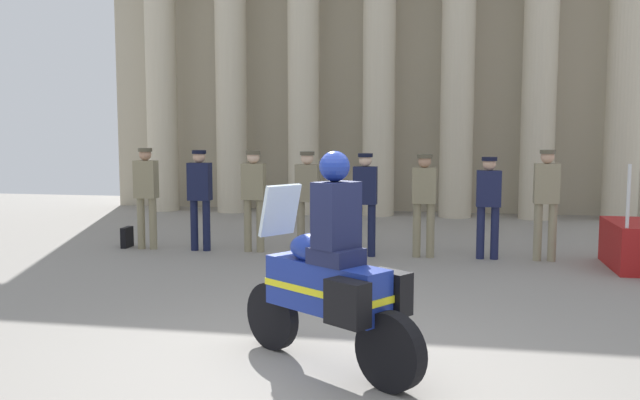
{
  "coord_description": "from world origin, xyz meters",
  "views": [
    {
      "loc": [
        1.03,
        -5.55,
        2.08
      ],
      "look_at": [
        -0.51,
        2.77,
        1.19
      ],
      "focal_mm": 38.09,
      "sensor_mm": 36.0,
      "label": 1
    }
  ],
  "objects": [
    {
      "name": "officer_in_row_0",
      "position": [
        -4.05,
        5.36,
        1.04
      ],
      "size": [
        0.38,
        0.24,
        1.75
      ],
      "rotation": [
        0.0,
        0.0,
        3.14
      ],
      "color": "#847A5B",
      "rests_on": "ground_plane"
    },
    {
      "name": "motorcycle_with_rider",
      "position": [
        0.09,
        0.07,
        0.79
      ],
      "size": [
        1.78,
        1.32,
        1.9
      ],
      "rotation": [
        0.0,
        0.0,
        2.53
      ],
      "color": "black",
      "rests_on": "ground_plane"
    },
    {
      "name": "officer_in_row_5",
      "position": [
        0.7,
        5.46,
        0.99
      ],
      "size": [
        0.38,
        0.24,
        1.67
      ],
      "rotation": [
        0.0,
        0.0,
        3.14
      ],
      "color": "#847A5B",
      "rests_on": "ground_plane"
    },
    {
      "name": "officer_in_row_2",
      "position": [
        -2.15,
        5.44,
        1.01
      ],
      "size": [
        0.38,
        0.24,
        1.71
      ],
      "rotation": [
        0.0,
        0.0,
        3.14
      ],
      "color": "#847A5B",
      "rests_on": "ground_plane"
    },
    {
      "name": "officer_in_row_7",
      "position": [
        2.59,
        5.5,
        1.04
      ],
      "size": [
        0.38,
        0.24,
        1.75
      ],
      "rotation": [
        0.0,
        0.0,
        3.14
      ],
      "color": "gray",
      "rests_on": "ground_plane"
    },
    {
      "name": "officer_in_row_6",
      "position": [
        1.71,
        5.5,
        0.97
      ],
      "size": [
        0.38,
        0.24,
        1.64
      ],
      "rotation": [
        0.0,
        0.0,
        3.14
      ],
      "color": "#191E42",
      "rests_on": "ground_plane"
    },
    {
      "name": "officer_in_row_3",
      "position": [
        -1.22,
        5.43,
        1.01
      ],
      "size": [
        0.38,
        0.24,
        1.71
      ],
      "rotation": [
        0.0,
        0.0,
        3.14
      ],
      "color": "#7A7056",
      "rests_on": "ground_plane"
    },
    {
      "name": "officer_in_row_4",
      "position": [
        -0.25,
        5.38,
        1.0
      ],
      "size": [
        0.38,
        0.24,
        1.69
      ],
      "rotation": [
        0.0,
        0.0,
        3.14
      ],
      "color": "#141938",
      "rests_on": "ground_plane"
    },
    {
      "name": "ground_plane",
      "position": [
        0.0,
        0.0,
        0.0
      ],
      "size": [
        28.0,
        28.0,
        0.0
      ],
      "primitive_type": "plane",
      "color": "gray"
    },
    {
      "name": "colonnade_backdrop",
      "position": [
        -0.56,
        11.23,
        4.11
      ],
      "size": [
        14.28,
        1.62,
        8.17
      ],
      "color": "#B6AB91",
      "rests_on": "ground_plane"
    },
    {
      "name": "officer_in_row_1",
      "position": [
        -3.08,
        5.38,
        1.02
      ],
      "size": [
        0.38,
        0.24,
        1.72
      ],
      "rotation": [
        0.0,
        0.0,
        3.14
      ],
      "color": "#141938",
      "rests_on": "ground_plane"
    },
    {
      "name": "briefcase_on_ground",
      "position": [
        -4.47,
        5.44,
        0.18
      ],
      "size": [
        0.1,
        0.32,
        0.36
      ],
      "primitive_type": "cube",
      "color": "black",
      "rests_on": "ground_plane"
    }
  ]
}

